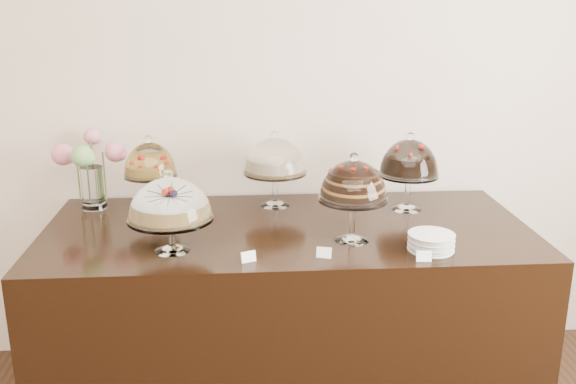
{
  "coord_description": "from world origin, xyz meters",
  "views": [
    {
      "loc": [
        -0.1,
        -0.29,
        1.9
      ],
      "look_at": [
        0.09,
        2.4,
        1.08
      ],
      "focal_mm": 40.0,
      "sensor_mm": 36.0,
      "label": 1
    }
  ],
  "objects": [
    {
      "name": "cake_stand_sugar_sponge",
      "position": [
        -0.4,
        2.2,
        1.11
      ],
      "size": [
        0.35,
        0.35,
        0.34
      ],
      "color": "white",
      "rests_on": "display_counter"
    },
    {
      "name": "wall_back",
      "position": [
        0.0,
        3.0,
        1.5
      ],
      "size": [
        5.0,
        0.04,
        3.0
      ],
      "primitive_type": "cube",
      "color": "beige",
      "rests_on": "ground"
    },
    {
      "name": "plate_stack",
      "position": [
        0.66,
        2.12,
        0.94
      ],
      "size": [
        0.19,
        0.19,
        0.07
      ],
      "color": "silver",
      "rests_on": "display_counter"
    },
    {
      "name": "price_card_right",
      "position": [
        0.6,
        2.01,
        0.92
      ],
      "size": [
        0.06,
        0.02,
        0.04
      ],
      "primitive_type": "cube",
      "rotation": [
        -0.21,
        0.0,
        -0.11
      ],
      "color": "white",
      "rests_on": "display_counter"
    },
    {
      "name": "cake_stand_cheesecake",
      "position": [
        0.06,
        2.77,
        1.14
      ],
      "size": [
        0.31,
        0.31,
        0.38
      ],
      "color": "white",
      "rests_on": "display_counter"
    },
    {
      "name": "cake_stand_choco_layer",
      "position": [
        0.36,
        2.26,
        1.15
      ],
      "size": [
        0.29,
        0.29,
        0.39
      ],
      "color": "white",
      "rests_on": "display_counter"
    },
    {
      "name": "cake_stand_fruit_tart",
      "position": [
        -0.55,
        2.73,
        1.14
      ],
      "size": [
        0.26,
        0.26,
        0.38
      ],
      "color": "white",
      "rests_on": "display_counter"
    },
    {
      "name": "display_counter",
      "position": [
        0.09,
        2.45,
        0.45
      ],
      "size": [
        2.2,
        1.0,
        0.9
      ],
      "primitive_type": "cube",
      "color": "black",
      "rests_on": "ground"
    },
    {
      "name": "cake_stand_dark_choco",
      "position": [
        0.7,
        2.66,
        1.14
      ],
      "size": [
        0.29,
        0.29,
        0.39
      ],
      "color": "white",
      "rests_on": "display_counter"
    },
    {
      "name": "price_card_left",
      "position": [
        -0.09,
        2.05,
        0.92
      ],
      "size": [
        0.06,
        0.04,
        0.04
      ],
      "primitive_type": "cube",
      "rotation": [
        -0.21,
        0.0,
        0.37
      ],
      "color": "white",
      "rests_on": "display_counter"
    },
    {
      "name": "price_card_extra",
      "position": [
        0.22,
        2.07,
        0.92
      ],
      "size": [
        0.06,
        0.03,
        0.04
      ],
      "primitive_type": "cube",
      "rotation": [
        -0.21,
        0.0,
        -0.28
      ],
      "color": "white",
      "rests_on": "display_counter"
    },
    {
      "name": "flower_vase",
      "position": [
        -0.85,
        2.79,
        1.12
      ],
      "size": [
        0.36,
        0.31,
        0.38
      ],
      "color": "white",
      "rests_on": "display_counter"
    }
  ]
}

